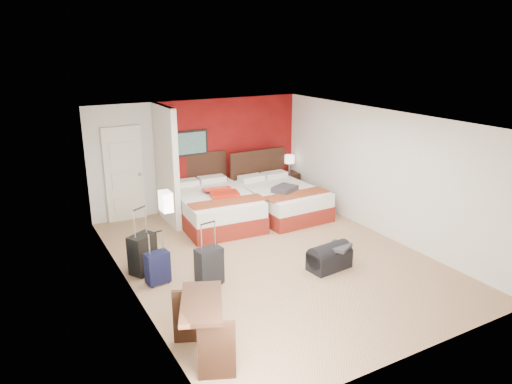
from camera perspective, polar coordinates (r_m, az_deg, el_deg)
ground at (r=8.63m, az=1.86°, el=-7.88°), size 6.50×6.50×0.00m
room_walls at (r=8.85m, az=-10.68°, el=1.19°), size 5.02×6.52×2.50m
red_accent_panel at (r=11.27m, az=-3.27°, el=4.92°), size 3.50×0.04×2.50m
partition_wall at (r=10.07m, az=-10.71°, el=3.12°), size 0.12×1.20×2.50m
entry_door at (r=10.48m, az=-15.56°, el=2.07°), size 0.82×0.06×2.05m
bed_left at (r=10.16m, az=-5.00°, el=-1.94°), size 1.67×2.28×0.65m
bed_right at (r=10.68m, az=3.03°, el=-1.04°), size 1.50×2.10×0.62m
red_suitcase_open at (r=10.00m, az=-4.30°, el=0.01°), size 0.69×0.87×0.10m
jacket_bundle at (r=10.27m, az=3.48°, el=0.37°), size 0.62×0.58×0.12m
nightstand at (r=11.98m, az=3.98°, el=0.97°), size 0.48×0.48×0.60m
table_lamp at (r=11.84m, az=4.03°, el=3.39°), size 0.26×0.26×0.45m
suitcase_black at (r=8.16m, az=-13.46°, el=-7.40°), size 0.52×0.46×0.66m
suitcase_charcoal at (r=7.61m, az=-5.64°, el=-9.07°), size 0.44×0.31×0.60m
suitcase_navy at (r=7.80m, az=-11.75°, el=-9.06°), size 0.39×0.27×0.51m
duffel_bag at (r=8.25m, az=8.81°, el=-7.92°), size 0.77×0.46×0.37m
jacket_draped at (r=8.21m, az=9.92°, el=-6.47°), size 0.52×0.50×0.05m
desk at (r=5.96m, az=-6.45°, el=-16.20°), size 0.83×1.07×0.80m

